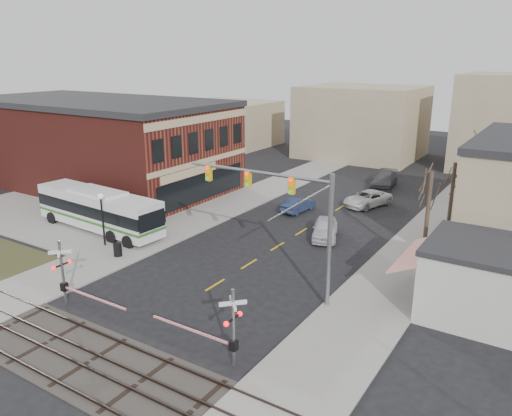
{
  "coord_description": "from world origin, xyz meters",
  "views": [
    {
      "loc": [
        17.92,
        -21.25,
        14.17
      ],
      "look_at": [
        -0.75,
        8.09,
        3.5
      ],
      "focal_mm": 35.0,
      "sensor_mm": 36.0,
      "label": 1
    }
  ],
  "objects": [
    {
      "name": "traffic_signal_mast",
      "position": [
        4.52,
        3.27,
        5.74
      ],
      "size": [
        9.91,
        0.3,
        8.0
      ],
      "color": "gray",
      "rests_on": "ground"
    },
    {
      "name": "tree_east_b",
      "position": [
        10.8,
        18.0,
        3.27
      ],
      "size": [
        0.28,
        0.28,
        6.3
      ],
      "color": "#382B21",
      "rests_on": "sidewalk_east"
    },
    {
      "name": "car_b",
      "position": [
        -2.89,
        18.94,
        0.68
      ],
      "size": [
        1.85,
        4.26,
        1.36
      ],
      "primitive_type": "imported",
      "rotation": [
        0.0,
        0.0,
        3.04
      ],
      "color": "#1C2746",
      "rests_on": "ground"
    },
    {
      "name": "rr_crossing_east",
      "position": [
        5.57,
        -4.49,
        1.97
      ],
      "size": [
        5.6,
        1.36,
        4.0
      ],
      "color": "gray",
      "rests_on": "ground"
    },
    {
      "name": "pedestrian_near",
      "position": [
        -10.01,
        3.9,
        1.11
      ],
      "size": [
        0.49,
        0.73,
        1.98
      ],
      "primitive_type": "imported",
      "rotation": [
        0.0,
        0.0,
        1.55
      ],
      "color": "#584E47",
      "rests_on": "sidewalk_west"
    },
    {
      "name": "tree_east_c",
      "position": [
        11.0,
        26.0,
        3.72
      ],
      "size": [
        0.28,
        0.28,
        7.2
      ],
      "color": "#382B21",
      "rests_on": "sidewalk_east"
    },
    {
      "name": "street_lamp",
      "position": [
        -11.29,
        2.87,
        3.1
      ],
      "size": [
        0.44,
        0.44,
        4.14
      ],
      "color": "black",
      "rests_on": "sidewalk_west"
    },
    {
      "name": "transit_bus",
      "position": [
        -14.47,
        5.18,
        1.88
      ],
      "size": [
        13.11,
        3.64,
        3.34
      ],
      "color": "silver",
      "rests_on": "ground"
    },
    {
      "name": "pedestrian_far",
      "position": [
        -11.5,
        8.67,
        0.88
      ],
      "size": [
        0.91,
        0.84,
        1.52
      ],
      "primitive_type": "imported",
      "rotation": [
        0.0,
        0.0,
        0.44
      ],
      "color": "#2F3753",
      "rests_on": "sidewalk_west"
    },
    {
      "name": "rail_tracks",
      "position": [
        0.0,
        -8.0,
        0.12
      ],
      "size": [
        160.0,
        3.91,
        0.14
      ],
      "color": "#2D231E",
      "rests_on": "ground"
    },
    {
      "name": "brick_building",
      "position": [
        -26.98,
        16.0,
        4.81
      ],
      "size": [
        30.4,
        15.4,
        9.6
      ],
      "color": "maroon",
      "rests_on": "ground"
    },
    {
      "name": "ground",
      "position": [
        0.0,
        0.0,
        0.0
      ],
      "size": [
        160.0,
        160.0,
        0.0
      ],
      "primitive_type": "plane",
      "color": "black",
      "rests_on": "ground"
    },
    {
      "name": "car_d",
      "position": [
        0.9,
        32.25,
        0.81
      ],
      "size": [
        3.01,
        5.86,
        1.63
      ],
      "primitive_type": "imported",
      "rotation": [
        0.0,
        0.0,
        0.13
      ],
      "color": "#45464B",
      "rests_on": "ground"
    },
    {
      "name": "trash_bin",
      "position": [
        -8.76,
        1.88,
        0.59
      ],
      "size": [
        0.6,
        0.6,
        0.95
      ],
      "primitive_type": "cylinder",
      "color": "black",
      "rests_on": "sidewalk_west"
    },
    {
      "name": "sidewalk_east",
      "position": [
        9.5,
        20.0,
        0.06
      ],
      "size": [
        5.0,
        60.0,
        0.12
      ],
      "primitive_type": "cube",
      "color": "gray",
      "rests_on": "ground"
    },
    {
      "name": "car_a",
      "position": [
        2.26,
        13.74,
        0.8
      ],
      "size": [
        3.47,
        5.07,
        1.6
      ],
      "primitive_type": "imported",
      "rotation": [
        0.0,
        0.0,
        0.37
      ],
      "color": "silver",
      "rests_on": "ground"
    },
    {
      "name": "awning_shop",
      "position": [
        15.97,
        7.0,
        2.16
      ],
      "size": [
        9.74,
        6.2,
        4.3
      ],
      "color": "beige",
      "rests_on": "ground"
    },
    {
      "name": "sidewalk_west",
      "position": [
        -9.5,
        20.0,
        0.06
      ],
      "size": [
        5.0,
        60.0,
        0.12
      ],
      "primitive_type": "cube",
      "color": "gray",
      "rests_on": "ground"
    },
    {
      "name": "plaza_west",
      "position": [
        -22.0,
        5.0,
        0.06
      ],
      "size": [
        20.0,
        10.0,
        0.11
      ],
      "primitive_type": "cube",
      "color": "gray",
      "rests_on": "ground"
    },
    {
      "name": "rr_crossing_west",
      "position": [
        -5.56,
        -4.76,
        1.97
      ],
      "size": [
        5.6,
        1.36,
        4.0
      ],
      "color": "gray",
      "rests_on": "ground"
    },
    {
      "name": "tree_east_a",
      "position": [
        10.5,
        12.0,
        3.5
      ],
      "size": [
        0.28,
        0.28,
        6.75
      ],
      "color": "#382B21",
      "rests_on": "sidewalk_east"
    },
    {
      "name": "ballast_strip",
      "position": [
        0.0,
        -8.0,
        0.03
      ],
      "size": [
        160.0,
        5.0,
        0.06
      ],
      "primitive_type": "cube",
      "color": "#332D28",
      "rests_on": "ground"
    },
    {
      "name": "car_c",
      "position": [
        1.97,
        24.14,
        0.74
      ],
      "size": [
        4.06,
        5.81,
        1.47
      ],
      "primitive_type": "imported",
      "rotation": [
        0.0,
        0.0,
        -0.34
      ],
      "color": "silver",
      "rests_on": "ground"
    }
  ]
}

